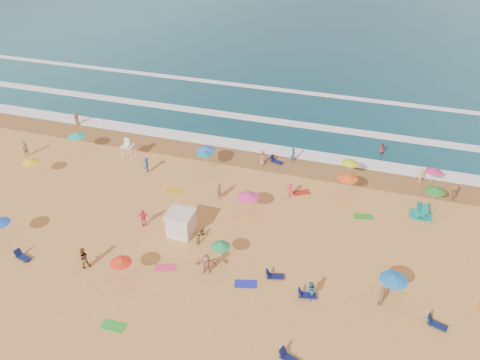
% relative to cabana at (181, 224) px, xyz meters
% --- Properties ---
extents(ground, '(220.00, 220.00, 0.00)m').
position_rel_cabana_xyz_m(ground, '(2.84, 1.23, -1.00)').
color(ground, gold).
rests_on(ground, ground).
extents(ocean, '(220.00, 140.00, 0.18)m').
position_rel_cabana_xyz_m(ocean, '(2.84, 85.23, -1.00)').
color(ocean, '#0C4756').
rests_on(ocean, ground).
extents(wet_sand, '(220.00, 220.00, 0.00)m').
position_rel_cabana_xyz_m(wet_sand, '(2.84, 13.73, -0.99)').
color(wet_sand, olive).
rests_on(wet_sand, ground).
extents(surf_foam, '(200.00, 18.70, 0.05)m').
position_rel_cabana_xyz_m(surf_foam, '(2.84, 22.55, -0.90)').
color(surf_foam, white).
rests_on(surf_foam, ground).
extents(cabana, '(2.00, 2.00, 2.00)m').
position_rel_cabana_xyz_m(cabana, '(0.00, 0.00, 0.00)').
color(cabana, silver).
rests_on(cabana, ground).
extents(cabana_roof, '(2.20, 2.20, 0.12)m').
position_rel_cabana_xyz_m(cabana_roof, '(0.00, 0.00, 1.06)').
color(cabana_roof, silver).
rests_on(cabana_roof, cabana).
extents(bicycle, '(0.69, 1.85, 0.97)m').
position_rel_cabana_xyz_m(bicycle, '(1.90, -0.30, -0.52)').
color(bicycle, black).
rests_on(bicycle, ground).
extents(lifeguard_stand, '(1.20, 1.20, 2.10)m').
position_rel_cabana_xyz_m(lifeguard_stand, '(-10.44, 9.93, 0.05)').
color(lifeguard_stand, white).
rests_on(lifeguard_stand, ground).
extents(beach_umbrellas, '(58.30, 30.45, 0.81)m').
position_rel_cabana_xyz_m(beach_umbrellas, '(5.15, 2.96, 1.12)').
color(beach_umbrellas, '#C9DE17').
rests_on(beach_umbrellas, ground).
extents(loungers, '(49.67, 24.30, 0.34)m').
position_rel_cabana_xyz_m(loungers, '(6.33, -2.25, -0.83)').
color(loungers, '#0E1D49').
rests_on(loungers, ground).
extents(towels, '(51.59, 24.73, 0.03)m').
position_rel_cabana_xyz_m(towels, '(5.01, -0.19, -0.98)').
color(towels, '#BF1737').
rests_on(towels, ground).
extents(popup_tents, '(8.08, 16.26, 1.20)m').
position_rel_cabana_xyz_m(popup_tents, '(22.63, 1.59, -0.40)').
color(popup_tents, '#EA3467').
rests_on(popup_tents, ground).
extents(beachgoers, '(46.57, 26.24, 2.14)m').
position_rel_cabana_xyz_m(beachgoers, '(2.01, 5.14, -0.17)').
color(beachgoers, blue).
rests_on(beachgoers, ground).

